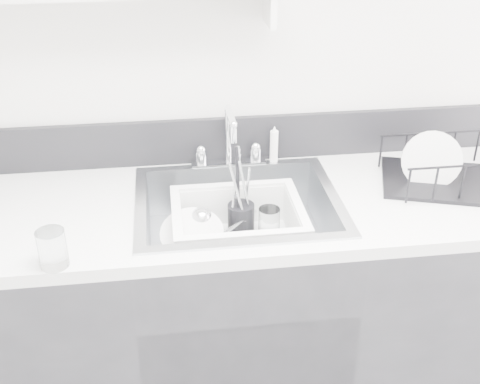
{
  "coord_description": "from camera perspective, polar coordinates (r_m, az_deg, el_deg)",
  "views": [
    {
      "loc": [
        -0.21,
        -0.43,
        1.86
      ],
      "look_at": [
        0.0,
        1.14,
        0.98
      ],
      "focal_mm": 45.0,
      "sensor_mm": 36.0,
      "label": 1
    }
  ],
  "objects": [
    {
      "name": "plate_stack",
      "position": [
        1.93,
        -4.29,
        -4.61
      ],
      "size": [
        0.25,
        0.24,
        0.1
      ],
      "rotation": [
        0.0,
        0.0,
        -0.35
      ],
      "color": "white",
      "rests_on": "wash_tub"
    },
    {
      "name": "utensil_cup",
      "position": [
        1.97,
        0.09,
        -2.41
      ],
      "size": [
        0.09,
        0.09,
        0.3
      ],
      "rotation": [
        0.0,
        0.0,
        -0.37
      ],
      "color": "black",
      "rests_on": "wash_tub"
    },
    {
      "name": "bowl_small",
      "position": [
        1.92,
        2.35,
        -5.12
      ],
      "size": [
        0.13,
        0.13,
        0.03
      ],
      "primitive_type": "imported",
      "rotation": [
        0.0,
        0.0,
        0.44
      ],
      "color": "white",
      "rests_on": "wash_tub"
    },
    {
      "name": "room_shell",
      "position": [
        0.86,
        6.95,
        17.12
      ],
      "size": [
        3.5,
        3.0,
        2.6
      ],
      "color": "silver",
      "rests_on": "ground"
    },
    {
      "name": "ladle",
      "position": [
        1.95,
        -1.65,
        -3.59
      ],
      "size": [
        0.32,
        0.25,
        0.09
      ],
      "primitive_type": null,
      "rotation": [
        0.0,
        0.0,
        -0.57
      ],
      "color": "silver",
      "rests_on": "wash_tub"
    },
    {
      "name": "faucet",
      "position": [
        2.07,
        -1.08,
        3.93
      ],
      "size": [
        0.26,
        0.18,
        0.23
      ],
      "color": "silver",
      "rests_on": "counter_run"
    },
    {
      "name": "wash_tub",
      "position": [
        1.91,
        -0.21,
        -3.49
      ],
      "size": [
        0.43,
        0.36,
        0.16
      ],
      "primitive_type": null,
      "rotation": [
        0.0,
        0.0,
        -0.07
      ],
      "color": "white",
      "rests_on": "sink"
    },
    {
      "name": "tumbler_counter",
      "position": [
        1.64,
        -17.37,
        -5.15
      ],
      "size": [
        0.1,
        0.1,
        0.1
      ],
      "primitive_type": "cylinder",
      "rotation": [
        0.0,
        0.0,
        -0.34
      ],
      "color": "white",
      "rests_on": "counter_run"
    },
    {
      "name": "counter_run",
      "position": [
        2.15,
        -0.18,
        -11.54
      ],
      "size": [
        3.2,
        0.62,
        0.92
      ],
      "color": "#252528",
      "rests_on": "ground"
    },
    {
      "name": "side_sprayer",
      "position": [
        2.1,
        3.24,
        4.52
      ],
      "size": [
        0.03,
        0.03,
        0.14
      ],
      "primitive_type": "cylinder",
      "color": "white",
      "rests_on": "counter_run"
    },
    {
      "name": "backsplash",
      "position": [
        2.11,
        -1.25,
        5.02
      ],
      "size": [
        3.2,
        0.02,
        0.16
      ],
      "primitive_type": "cube",
      "color": "black",
      "rests_on": "counter_run"
    },
    {
      "name": "dish_rack",
      "position": [
        2.07,
        18.86,
        2.47
      ],
      "size": [
        0.46,
        0.39,
        0.14
      ],
      "primitive_type": null,
      "rotation": [
        0.0,
        0.0,
        -0.31
      ],
      "color": "black",
      "rests_on": "counter_run"
    },
    {
      "name": "sink",
      "position": [
        1.93,
        -0.2,
        -3.18
      ],
      "size": [
        0.64,
        0.52,
        0.2
      ],
      "primitive_type": null,
      "color": "silver",
      "rests_on": "counter_run"
    },
    {
      "name": "tumbler_in_tub",
      "position": [
        1.97,
        2.78,
        -2.88
      ],
      "size": [
        0.08,
        0.08,
        0.1
      ],
      "primitive_type": "cylinder",
      "rotation": [
        0.0,
        0.0,
        -0.11
      ],
      "color": "white",
      "rests_on": "wash_tub"
    }
  ]
}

